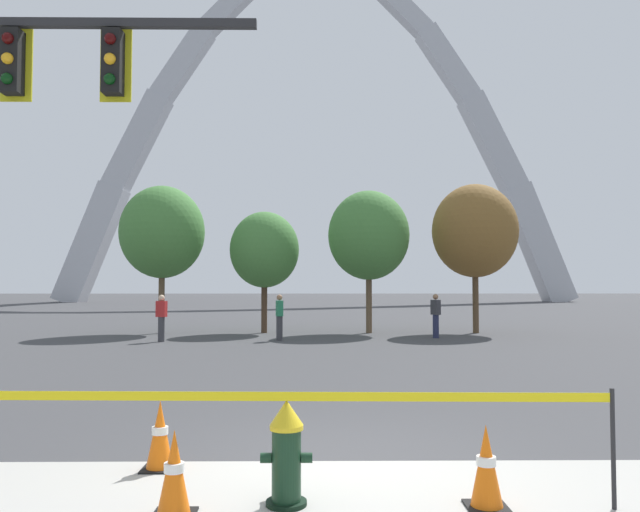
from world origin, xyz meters
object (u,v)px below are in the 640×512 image
Objects in this scene: fire_hydrant at (286,452)px; traffic_cone_curb_edge at (174,474)px; pedestrian_walking_left at (436,315)px; pedestrian_standing_center at (279,317)px; traffic_cone_by_hydrant at (486,467)px; pedestrian_walking_right at (161,318)px; monument_arch at (316,144)px; traffic_cone_mid_sidewalk at (160,436)px.

fire_hydrant is 1.36× the size of traffic_cone_curb_edge.
pedestrian_walking_left is at bearing 72.04° from traffic_cone_curb_edge.
pedestrian_standing_center is (0.01, 16.44, 0.46)m from traffic_cone_curb_edge.
traffic_cone_by_hydrant is 0.46× the size of pedestrian_walking_right.
traffic_cone_curb_edge is at bearing -76.08° from pedestrian_walking_right.
fire_hydrant is 0.62× the size of pedestrian_walking_left.
pedestrian_walking_left is 5.69m from pedestrian_standing_center.
fire_hydrant is 1.36× the size of traffic_cone_by_hydrant.
pedestrian_walking_right is (-3.98, -0.45, 0.00)m from pedestrian_standing_center.
fire_hydrant reaches higher than traffic_cone_curb_edge.
pedestrian_walking_left is at bearing 80.28° from traffic_cone_by_hydrant.
pedestrian_standing_center is 4.00m from pedestrian_walking_right.
pedestrian_walking_left and pedestrian_standing_center have the same top height.
fire_hydrant is 16.48m from pedestrian_walking_right.
pedestrian_walking_left is (4.69, 17.10, 0.35)m from fire_hydrant.
monument_arch reaches higher than pedestrian_walking_right.
pedestrian_walking_right is at bearing 103.92° from traffic_cone_curb_edge.
traffic_cone_mid_sidewalk is 15.08m from pedestrian_walking_right.
pedestrian_walking_right reaches higher than traffic_cone_by_hydrant.
pedestrian_walking_right is at bearing 103.51° from traffic_cone_mid_sidewalk.
traffic_cone_by_hydrant and traffic_cone_curb_edge have the same top height.
monument_arch reaches higher than traffic_cone_curb_edge.
traffic_cone_by_hydrant is 0.46× the size of pedestrian_standing_center.
fire_hydrant is 65.08m from monument_arch.
fire_hydrant is 0.62× the size of pedestrian_walking_right.
pedestrian_walking_left is (5.63, 17.36, 0.46)m from traffic_cone_curb_edge.
monument_arch is (0.53, 62.85, 16.88)m from fire_hydrant.
pedestrian_walking_right reaches higher than traffic_cone_mid_sidewalk.
traffic_cone_mid_sidewalk is 17.14m from pedestrian_walking_left.
pedestrian_walking_left is at bearing -84.80° from monument_arch.
traffic_cone_mid_sidewalk is at bearing 142.07° from fire_hydrant.
traffic_cone_mid_sidewalk is at bearing 108.36° from traffic_cone_curb_edge.
traffic_cone_mid_sidewalk is 1.00× the size of traffic_cone_curb_edge.
monument_arch is 50.23m from pedestrian_walking_right.
pedestrian_standing_center and pedestrian_walking_right have the same top height.
pedestrian_standing_center is (-2.67, 16.28, 0.46)m from traffic_cone_by_hydrant.
traffic_cone_mid_sidewalk is at bearing -91.77° from monument_arch.
pedestrian_standing_center is at bearing 88.27° from traffic_cone_mid_sidewalk.
monument_arch is at bearing 88.23° from traffic_cone_mid_sidewalk.
pedestrian_walking_right is at bearing 107.30° from fire_hydrant.
pedestrian_walking_right is at bearing 112.79° from traffic_cone_by_hydrant.
pedestrian_walking_right is (-3.52, 14.66, 0.46)m from traffic_cone_mid_sidewalk.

